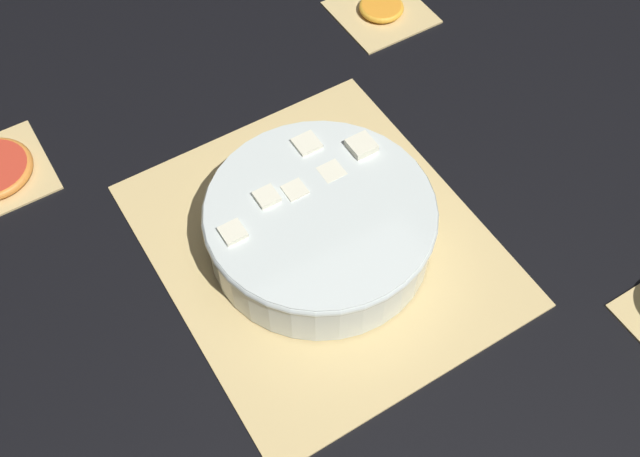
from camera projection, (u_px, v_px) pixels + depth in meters
ground_plane at (320, 244)px, 0.91m from camera, size 6.00×6.00×0.00m
bamboo_mat_center at (320, 243)px, 0.90m from camera, size 0.43×0.37×0.01m
coaster_mat_near_right at (381, 12)px, 1.14m from camera, size 0.13×0.13×0.01m
fruit_salad_bowl at (320, 222)px, 0.87m from camera, size 0.27×0.27×0.08m
orange_slice_whole at (381, 7)px, 1.14m from camera, size 0.07×0.07×0.01m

